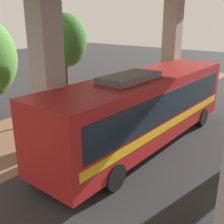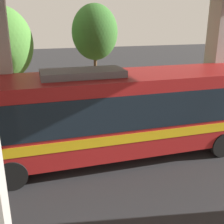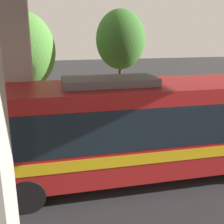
# 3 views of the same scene
# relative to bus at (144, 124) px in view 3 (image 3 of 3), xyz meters

# --- Properties ---
(ground_plane) EXTENTS (80.00, 80.00, 0.00)m
(ground_plane) POSITION_rel_bus_xyz_m (-2.16, 0.82, -1.92)
(ground_plane) COLOR #2D2D30
(ground_plane) RESTS_ON ground
(sidewalk_strip) EXTENTS (6.00, 40.00, 0.02)m
(sidewalk_strip) POSITION_rel_bus_xyz_m (-5.16, 0.82, -1.91)
(sidewalk_strip) COLOR #845B47
(sidewalk_strip) RESTS_ON ground
(bus) EXTENTS (2.81, 11.69, 3.53)m
(bus) POSITION_rel_bus_xyz_m (0.00, 0.00, 0.00)
(bus) COLOR #B21E1E
(bus) RESTS_ON ground
(fire_hydrant) EXTENTS (0.54, 0.26, 1.09)m
(fire_hydrant) POSITION_rel_bus_xyz_m (-4.33, -0.86, -1.36)
(fire_hydrant) COLOR #B21919
(fire_hydrant) RESTS_ON ground
(planter_front) EXTENTS (1.21, 1.21, 1.66)m
(planter_front) POSITION_rel_bus_xyz_m (-3.13, -3.18, -1.06)
(planter_front) COLOR #ADA89E
(planter_front) RESTS_ON ground
(planter_middle) EXTENTS (1.35, 1.35, 1.68)m
(planter_middle) POSITION_rel_bus_xyz_m (-3.87, 1.92, -1.11)
(planter_middle) COLOR #ADA89E
(planter_middle) RESTS_ON ground
(planter_back) EXTENTS (1.21, 1.21, 1.57)m
(planter_back) POSITION_rel_bus_xyz_m (-2.66, 2.67, -1.13)
(planter_back) COLOR #ADA89E
(planter_back) RESTS_ON ground
(street_tree_near) EXTENTS (3.17, 3.17, 5.89)m
(street_tree_near) POSITION_rel_bus_xyz_m (-6.12, -4.17, 2.07)
(street_tree_near) COLOR brown
(street_tree_near) RESTS_ON ground
(street_tree_far) EXTENTS (2.51, 2.51, 6.01)m
(street_tree_far) POSITION_rel_bus_xyz_m (-5.84, 0.69, 2.57)
(street_tree_far) COLOR brown
(street_tree_far) RESTS_ON ground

